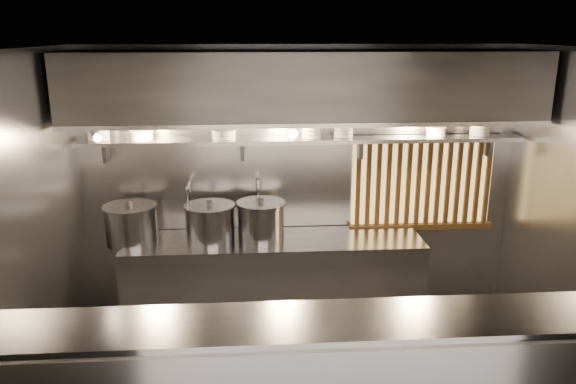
{
  "coord_description": "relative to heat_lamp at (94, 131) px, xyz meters",
  "views": [
    {
      "loc": [
        -0.53,
        -4.18,
        2.92
      ],
      "look_at": [
        -0.2,
        0.55,
        1.56
      ],
      "focal_mm": 35.0,
      "sensor_mm": 36.0,
      "label": 1
    }
  ],
  "objects": [
    {
      "name": "pendant_bulb",
      "position": [
        1.8,
        0.35,
        -0.11
      ],
      "size": [
        0.09,
        0.09,
        0.19
      ],
      "color": "#2D2D30",
      "rests_on": "exhaust_hood"
    },
    {
      "name": "cooking_bench",
      "position": [
        1.6,
        0.28,
        -1.62
      ],
      "size": [
        3.0,
        0.7,
        0.9
      ],
      "primitive_type": "cube",
      "color": "gray",
      "rests_on": "floor"
    },
    {
      "name": "heat_lamp",
      "position": [
        0.0,
        0.0,
        0.0
      ],
      "size": [
        0.25,
        0.35,
        0.2
      ],
      "color": "gray",
      "rests_on": "exhaust_hood"
    },
    {
      "name": "bowl_stack_2",
      "position": [
        1.12,
        0.47,
        -0.12
      ],
      "size": [
        0.24,
        0.24,
        0.09
      ],
      "color": "silver",
      "rests_on": "bowl_shelf"
    },
    {
      "name": "wall_back",
      "position": [
        1.9,
        0.65,
        -0.67
      ],
      "size": [
        4.5,
        0.0,
        4.5
      ],
      "primitive_type": "plane",
      "rotation": [
        1.57,
        0.0,
        0.0
      ],
      "color": "gray",
      "rests_on": "floor"
    },
    {
      "name": "stock_pot_right",
      "position": [
        1.47,
        0.3,
        -0.97
      ],
      "size": [
        0.56,
        0.56,
        0.43
      ],
      "rotation": [
        0.0,
        0.0,
        -0.15
      ],
      "color": "gray",
      "rests_on": "cooking_bench"
    },
    {
      "name": "bowl_stack_5",
      "position": [
        3.26,
        0.47,
        -0.12
      ],
      "size": [
        0.21,
        0.21,
        0.09
      ],
      "color": "silver",
      "rests_on": "bowl_shelf"
    },
    {
      "name": "bowl_stack_3",
      "position": [
        1.99,
        0.47,
        -0.1
      ],
      "size": [
        0.21,
        0.21,
        0.13
      ],
      "color": "silver",
      "rests_on": "bowl_shelf"
    },
    {
      "name": "faucet_left",
      "position": [
        0.75,
        0.52,
        -0.76
      ],
      "size": [
        0.04,
        0.3,
        0.5
      ],
      "color": "silver",
      "rests_on": "wall_back"
    },
    {
      "name": "ceiling",
      "position": [
        1.9,
        -0.85,
        0.73
      ],
      "size": [
        4.5,
        4.5,
        0.0
      ],
      "primitive_type": "plane",
      "rotation": [
        3.14,
        0.0,
        0.0
      ],
      "color": "black",
      "rests_on": "wall_back"
    },
    {
      "name": "bowl_shelf",
      "position": [
        1.9,
        0.47,
        -0.19
      ],
      "size": [
        4.4,
        0.34,
        0.04
      ],
      "primitive_type": "cube",
      "color": "gray",
      "rests_on": "wall_back"
    },
    {
      "name": "bowl_stack_4",
      "position": [
        2.31,
        0.47,
        -0.1
      ],
      "size": [
        0.21,
        0.21,
        0.13
      ],
      "color": "silver",
      "rests_on": "bowl_shelf"
    },
    {
      "name": "stock_pot_left",
      "position": [
        0.19,
        0.28,
        -0.97
      ],
      "size": [
        0.66,
        0.66,
        0.43
      ],
      "rotation": [
        0.0,
        0.0,
        0.32
      ],
      "color": "gray",
      "rests_on": "cooking_bench"
    },
    {
      "name": "bowl_stack_1",
      "position": [
        0.32,
        0.47,
        -0.12
      ],
      "size": [
        0.24,
        0.24,
        0.09
      ],
      "color": "silver",
      "rests_on": "bowl_shelf"
    },
    {
      "name": "floor",
      "position": [
        1.9,
        -0.85,
        -2.07
      ],
      "size": [
        4.5,
        4.5,
        0.0
      ],
      "primitive_type": "plane",
      "color": "black",
      "rests_on": "ground"
    },
    {
      "name": "bowl_stack_0",
      "position": [
        -0.09,
        0.47,
        -0.1
      ],
      "size": [
        0.22,
        0.22,
        0.13
      ],
      "color": "silver",
      "rests_on": "bowl_shelf"
    },
    {
      "name": "wall_left",
      "position": [
        -0.35,
        -0.85,
        -0.67
      ],
      "size": [
        0.0,
        3.0,
        3.0
      ],
      "primitive_type": "plane",
      "rotation": [
        1.57,
        0.0,
        1.57
      ],
      "color": "gray",
      "rests_on": "floor"
    },
    {
      "name": "faucet_right",
      "position": [
        1.45,
        0.52,
        -0.76
      ],
      "size": [
        0.04,
        0.3,
        0.5
      ],
      "color": "silver",
      "rests_on": "wall_back"
    },
    {
      "name": "wood_screen",
      "position": [
        3.2,
        0.6,
        -0.69
      ],
      "size": [
        1.56,
        0.09,
        1.04
      ],
      "color": "#FCCD71",
      "rests_on": "wall_back"
    },
    {
      "name": "stock_pot_mid",
      "position": [
        0.97,
        0.28,
        -0.98
      ],
      "size": [
        0.53,
        0.53,
        0.42
      ],
      "rotation": [
        0.0,
        0.0,
        -0.05
      ],
      "color": "gray",
      "rests_on": "cooking_bench"
    },
    {
      "name": "exhaust_hood",
      "position": [
        1.9,
        0.25,
        0.36
      ],
      "size": [
        4.4,
        0.81,
        0.65
      ],
      "color": "#2D2D30",
      "rests_on": "ceiling"
    },
    {
      "name": "bowl_stack_6",
      "position": [
        3.71,
        0.47,
        -0.1
      ],
      "size": [
        0.21,
        0.21,
        0.13
      ],
      "color": "silver",
      "rests_on": "bowl_shelf"
    }
  ]
}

